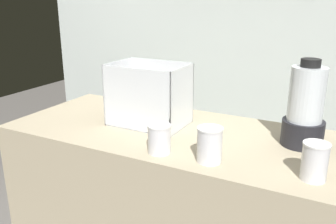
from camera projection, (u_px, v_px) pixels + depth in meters
counter at (168, 218)px, 1.71m from camera, size 1.40×0.64×0.90m
back_wall_unit at (228, 30)px, 2.11m from camera, size 2.60×0.24×2.50m
carrot_display_bin at (149, 106)px, 1.63m from camera, size 0.33×0.23×0.28m
blender_pitcher at (305, 110)px, 1.37m from camera, size 0.16×0.16×0.34m
juice_cup_pomegranate_far_left at (159, 141)px, 1.33m from camera, size 0.09×0.09×0.11m
juice_cup_beet_left at (210, 147)px, 1.25m from camera, size 0.09×0.09×0.13m
juice_cup_beet_middle at (314, 163)px, 1.13m from camera, size 0.08×0.08×0.12m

